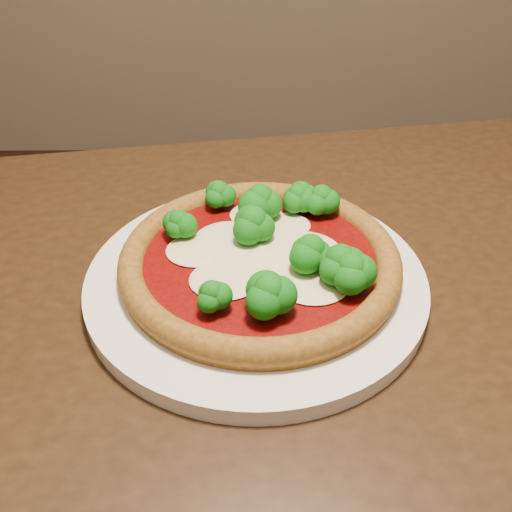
{
  "coord_description": "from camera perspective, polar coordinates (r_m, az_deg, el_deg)",
  "views": [
    {
      "loc": [
        -0.1,
        -0.28,
        1.13
      ],
      "look_at": [
        -0.09,
        0.17,
        0.79
      ],
      "focal_mm": 40.0,
      "sensor_mm": 36.0,
      "label": 1
    }
  ],
  "objects": [
    {
      "name": "dining_table",
      "position": [
        0.62,
        4.09,
        -14.12
      ],
      "size": [
        1.18,
        0.99,
        0.75
      ],
      "rotation": [
        0.0,
        0.0,
        0.16
      ],
      "color": "black",
      "rests_on": "floor"
    },
    {
      "name": "plate",
      "position": [
        0.58,
        0.0,
        -2.43
      ],
      "size": [
        0.34,
        0.34,
        0.02
      ],
      "primitive_type": "cylinder",
      "color": "white",
      "rests_on": "dining_table"
    },
    {
      "name": "pizza",
      "position": [
        0.58,
        0.88,
        0.26
      ],
      "size": [
        0.29,
        0.29,
        0.06
      ],
      "rotation": [
        0.0,
        0.0,
        -0.14
      ],
      "color": "#8B5E21",
      "rests_on": "plate"
    }
  ]
}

